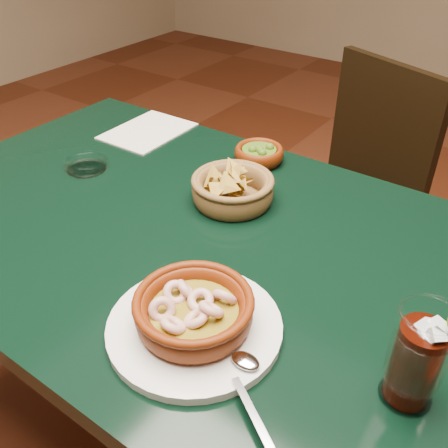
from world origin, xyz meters
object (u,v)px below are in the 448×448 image
Objects in this scene: cola_drink at (417,358)px; dining_table at (176,259)px; dining_chair at (345,196)px; chip_basket at (232,189)px; shrimp_plate at (194,315)px.

dining_table is at bearing 165.48° from cola_drink.
dining_table is 1.35× the size of dining_chair.
chip_basket is 0.53m from cola_drink.
dining_chair is at bearing 82.46° from dining_table.
cola_drink is (0.42, -0.84, 0.34)m from dining_chair.
dining_chair is (0.09, 0.70, -0.16)m from dining_table.
chip_basket is at bearing 116.00° from shrimp_plate.
chip_basket is at bearing 150.48° from cola_drink.
chip_basket is (0.06, 0.13, 0.13)m from dining_table.
dining_table is at bearing -114.06° from chip_basket.
chip_basket is (-0.16, 0.33, -0.00)m from shrimp_plate.
chip_basket is at bearing -93.62° from dining_chair.
shrimp_plate is 1.65× the size of chip_basket.
cola_drink is at bearing -63.16° from dining_chair.
cola_drink reaches higher than chip_basket.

